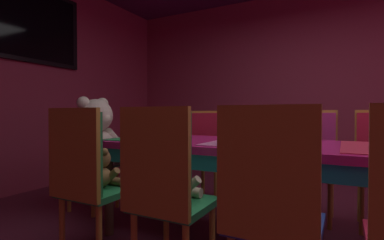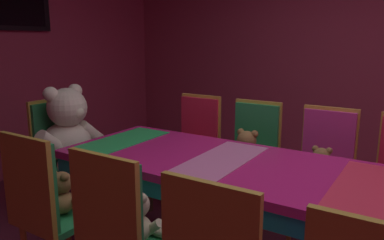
{
  "view_description": "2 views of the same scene",
  "coord_description": "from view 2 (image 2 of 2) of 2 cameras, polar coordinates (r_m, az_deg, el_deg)",
  "views": [
    {
      "loc": [
        -2.08,
        -0.29,
        0.95
      ],
      "look_at": [
        0.04,
        0.83,
        0.9
      ],
      "focal_mm": 27.14,
      "sensor_mm": 36.0,
      "label": 1
    },
    {
      "loc": [
        -2.02,
        -0.64,
        1.48
      ],
      "look_at": [
        0.2,
        0.78,
        0.92
      ],
      "focal_mm": 35.14,
      "sensor_mm": 36.0,
      "label": 2
    }
  ],
  "objects": [
    {
      "name": "chair_left_3",
      "position": [
        1.91,
        -11.21,
        -15.74
      ],
      "size": [
        0.42,
        0.41,
        0.98
      ],
      "color": "#268C4C",
      "rests_on": "ground_plane"
    },
    {
      "name": "teddy_right_2",
      "position": [
        2.91,
        18.9,
        -6.79
      ],
      "size": [
        0.22,
        0.28,
        0.26
      ],
      "rotation": [
        0.0,
        0.0,
        3.14
      ],
      "color": "olive",
      "rests_on": "chair_right_2"
    },
    {
      "name": "teddy_right_3",
      "position": [
        3.07,
        8.18,
        -4.86
      ],
      "size": [
        0.26,
        0.34,
        0.32
      ],
      "rotation": [
        0.0,
        0.0,
        3.14
      ],
      "color": "olive",
      "rests_on": "chair_right_3"
    },
    {
      "name": "chair_right_4",
      "position": [
        3.48,
        0.69,
        -2.66
      ],
      "size": [
        0.42,
        0.41,
        0.98
      ],
      "rotation": [
        0.0,
        0.0,
        3.14
      ],
      "color": "red",
      "rests_on": "ground_plane"
    },
    {
      "name": "banquet_table",
      "position": [
        2.27,
        14.2,
        -9.6
      ],
      "size": [
        0.9,
        2.99,
        0.75
      ],
      "color": "#C61E72",
      "rests_on": "ground_plane"
    },
    {
      "name": "throne_chair",
      "position": [
        3.47,
        -19.74,
        -3.44
      ],
      "size": [
        0.41,
        0.42,
        0.98
      ],
      "rotation": [
        0.0,
        0.0,
        -1.57
      ],
      "color": "#268C4C",
      "rests_on": "ground_plane"
    },
    {
      "name": "wall_right",
      "position": [
        4.66,
        25.11,
        9.95
      ],
      "size": [
        0.12,
        6.4,
        2.8
      ],
      "primitive_type": "cube",
      "color": "#99334C",
      "rests_on": "ground_plane"
    },
    {
      "name": "teddy_left_4",
      "position": [
        2.42,
        -18.98,
        -10.71
      ],
      "size": [
        0.22,
        0.28,
        0.27
      ],
      "color": "olive",
      "rests_on": "chair_left_4"
    },
    {
      "name": "chair_left_4",
      "position": [
        2.33,
        -21.8,
        -11.18
      ],
      "size": [
        0.42,
        0.41,
        0.98
      ],
      "color": "#268C4C",
      "rests_on": "ground_plane"
    },
    {
      "name": "chair_right_2",
      "position": [
        3.04,
        19.58,
        -5.58
      ],
      "size": [
        0.42,
        0.41,
        0.98
      ],
      "rotation": [
        0.0,
        0.0,
        3.14
      ],
      "color": "#CC338C",
      "rests_on": "ground_plane"
    },
    {
      "name": "chair_right_3",
      "position": [
        3.19,
        9.28,
        -4.18
      ],
      "size": [
        0.42,
        0.41,
        0.98
      ],
      "rotation": [
        0.0,
        0.0,
        3.14
      ],
      "color": "#268C4C",
      "rests_on": "ground_plane"
    },
    {
      "name": "king_teddy_bear",
      "position": [
        3.31,
        -18.1,
        -1.54
      ],
      "size": [
        0.7,
        0.54,
        0.66
      ],
      "rotation": [
        0.0,
        0.0,
        -1.57
      ],
      "color": "silver",
      "rests_on": "throne_chair"
    },
    {
      "name": "teddy_left_3",
      "position": [
        2.01,
        -8.29,
        -14.72
      ],
      "size": [
        0.23,
        0.3,
        0.28
      ],
      "color": "beige",
      "rests_on": "chair_left_3"
    }
  ]
}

